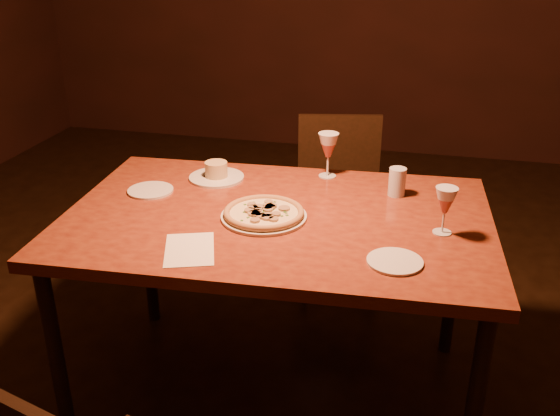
# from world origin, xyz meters

# --- Properties ---
(dining_table) EXTENTS (1.60, 1.08, 0.83)m
(dining_table) POSITION_xyz_m (-0.12, 0.27, 0.75)
(dining_table) COLOR brown
(dining_table) RESTS_ON floor
(chair_far) EXTENTS (0.51, 0.51, 0.90)m
(chair_far) POSITION_xyz_m (-0.03, 1.25, 0.51)
(chair_far) COLOR black
(chair_far) RESTS_ON floor
(pizza_plate) EXTENTS (0.31, 0.31, 0.03)m
(pizza_plate) POSITION_xyz_m (-0.16, 0.23, 0.85)
(pizza_plate) COLOR silver
(pizza_plate) RESTS_ON dining_table
(ramekin_saucer) EXTENTS (0.23, 0.23, 0.07)m
(ramekin_saucer) POSITION_xyz_m (-0.45, 0.55, 0.85)
(ramekin_saucer) COLOR silver
(ramekin_saucer) RESTS_ON dining_table
(wine_glass_far) EXTENTS (0.09, 0.09, 0.19)m
(wine_glass_far) POSITION_xyz_m (-0.01, 0.69, 0.92)
(wine_glass_far) COLOR #A64C45
(wine_glass_far) RESTS_ON dining_table
(wine_glass_right) EXTENTS (0.08, 0.08, 0.17)m
(wine_glass_right) POSITION_xyz_m (0.46, 0.26, 0.91)
(wine_glass_right) COLOR #A64C45
(wine_glass_right) RESTS_ON dining_table
(water_tumbler) EXTENTS (0.07, 0.07, 0.11)m
(water_tumbler) POSITION_xyz_m (0.29, 0.55, 0.88)
(water_tumbler) COLOR silver
(water_tumbler) RESTS_ON dining_table
(side_plate_left) EXTENTS (0.18, 0.18, 0.01)m
(side_plate_left) POSITION_xyz_m (-0.66, 0.36, 0.83)
(side_plate_left) COLOR silver
(side_plate_left) RESTS_ON dining_table
(side_plate_near) EXTENTS (0.18, 0.18, 0.01)m
(side_plate_near) POSITION_xyz_m (0.32, 0.01, 0.83)
(side_plate_near) COLOR silver
(side_plate_near) RESTS_ON dining_table
(menu_card) EXTENTS (0.23, 0.27, 0.00)m
(menu_card) POSITION_xyz_m (-0.34, -0.06, 0.83)
(menu_card) COLOR white
(menu_card) RESTS_ON dining_table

